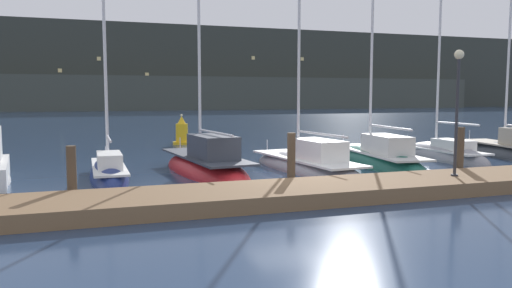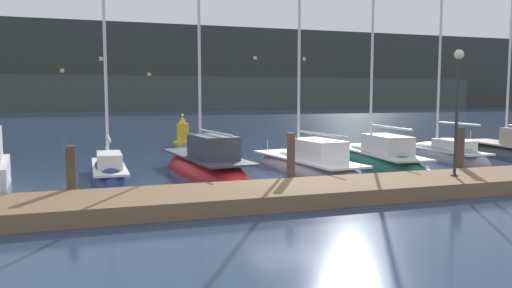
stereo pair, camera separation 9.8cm
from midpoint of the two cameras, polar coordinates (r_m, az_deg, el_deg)
ground_plane at (r=17.48m, az=3.23°, el=-4.90°), size 400.00×400.00×0.00m
dock at (r=15.49m, az=6.20°, el=-5.44°), size 36.69×2.80×0.45m
mooring_pile_1 at (r=15.63m, az=-20.48°, el=-3.32°), size 0.28×0.28×1.71m
mooring_pile_2 at (r=16.86m, az=3.89°, el=-1.98°), size 0.28×0.28×1.93m
mooring_pile_3 at (r=20.53m, az=22.17°, el=-0.95°), size 0.28×0.28×1.98m
sailboat_berth_3 at (r=19.94m, az=-16.59°, el=-3.55°), size 1.47×6.09×8.21m
sailboat_berth_4 at (r=20.60m, az=-5.86°, el=-2.85°), size 3.16×8.01×11.93m
sailboat_berth_5 at (r=21.28m, az=5.68°, el=-2.63°), size 3.08×8.21×11.32m
sailboat_berth_6 at (r=23.47m, az=13.50°, el=-2.02°), size 2.86×8.47×11.96m
sailboat_berth_7 at (r=26.45m, az=20.44°, el=-1.49°), size 1.80×6.24×9.18m
channel_buoy at (r=32.85m, az=-8.56°, el=1.26°), size 1.17×1.17×1.97m
dock_lamppost at (r=18.05m, az=21.91°, el=5.47°), size 0.32×0.32×4.24m
hillside_backdrop at (r=118.56m, az=-14.79°, el=8.07°), size 240.00×23.00×18.82m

